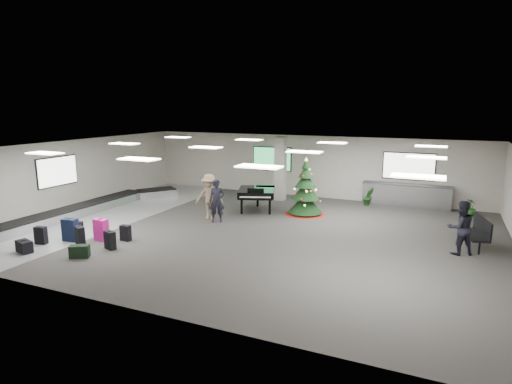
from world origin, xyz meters
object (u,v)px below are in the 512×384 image
at_px(traveler_b, 209,197).
at_px(grand_piano, 257,193).
at_px(baggage_carousel, 95,207).
at_px(traveler_a, 217,201).
at_px(pink_suitcase, 101,230).
at_px(christmas_tree, 305,195).
at_px(bench, 477,231).
at_px(potted_plant_left, 368,197).
at_px(traveler_bench, 461,228).
at_px(service_counter, 406,195).
at_px(potted_plant_right, 471,207).

bearing_deg(traveler_b, grand_piano, 49.94).
height_order(baggage_carousel, traveler_a, traveler_a).
xyz_separation_m(pink_suitcase, traveler_b, (2.04, 4.17, 0.57)).
xyz_separation_m(christmas_tree, grand_piano, (-2.23, -0.27, -0.04)).
height_order(pink_suitcase, traveler_b, traveler_b).
bearing_deg(pink_suitcase, christmas_tree, 53.93).
height_order(baggage_carousel, grand_piano, grand_piano).
relative_size(grand_piano, traveler_a, 1.38).
relative_size(baggage_carousel, bench, 5.50).
bearing_deg(baggage_carousel, traveler_a, 6.48).
relative_size(baggage_carousel, potted_plant_left, 12.18).
xyz_separation_m(christmas_tree, traveler_b, (-3.48, -2.38, 0.08)).
xyz_separation_m(traveler_bench, potted_plant_left, (-3.88, 5.76, -0.49)).
xyz_separation_m(traveler_b, traveler_bench, (9.60, -0.56, -0.07)).
height_order(service_counter, potted_plant_right, service_counter).
xyz_separation_m(pink_suitcase, traveler_a, (2.58, 3.84, 0.50)).
xyz_separation_m(pink_suitcase, christmas_tree, (5.52, 6.55, 0.48)).
bearing_deg(potted_plant_left, traveler_bench, -56.05).
distance_m(christmas_tree, bench, 7.01).
distance_m(pink_suitcase, traveler_a, 4.66).
relative_size(pink_suitcase, traveler_b, 0.42).
distance_m(traveler_a, traveler_bench, 9.07).
bearing_deg(traveler_b, christmas_tree, 24.87).
bearing_deg(traveler_b, service_counter, 28.15).
bearing_deg(potted_plant_left, grand_piano, -145.49).
height_order(baggage_carousel, potted_plant_right, potted_plant_right).
bearing_deg(grand_piano, traveler_b, -140.86).
xyz_separation_m(pink_suitcase, potted_plant_right, (12.22, 9.20, -0.01)).
xyz_separation_m(service_counter, christmas_tree, (-3.95, -3.35, 0.33)).
bearing_deg(service_counter, pink_suitcase, -133.72).
relative_size(pink_suitcase, potted_plant_right, 1.06).
bearing_deg(traveler_b, potted_plant_left, 32.68).
height_order(service_counter, christmas_tree, christmas_tree).
distance_m(pink_suitcase, potted_plant_left, 12.17).
xyz_separation_m(traveler_a, traveler_bench, (9.06, -0.24, -0.01)).
relative_size(bench, potted_plant_right, 2.32).
relative_size(traveler_bench, potted_plant_left, 2.23).
height_order(service_counter, potted_plant_left, service_counter).
xyz_separation_m(baggage_carousel, christmas_tree, (8.89, 3.38, 0.66)).
bearing_deg(grand_piano, service_counter, 10.04).
height_order(grand_piano, traveler_a, traveler_a).
xyz_separation_m(service_counter, grand_piano, (-6.18, -3.62, 0.29)).
xyz_separation_m(service_counter, potted_plant_right, (2.75, -0.70, -0.17)).
bearing_deg(traveler_b, baggage_carousel, -179.04).
relative_size(traveler_b, potted_plant_left, 2.40).
bearing_deg(traveler_b, traveler_bench, -12.88).
relative_size(pink_suitcase, traveler_bench, 0.45).
bearing_deg(traveler_bench, grand_piano, -44.89).
relative_size(traveler_a, potted_plant_left, 2.24).
distance_m(traveler_b, potted_plant_right, 11.37).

